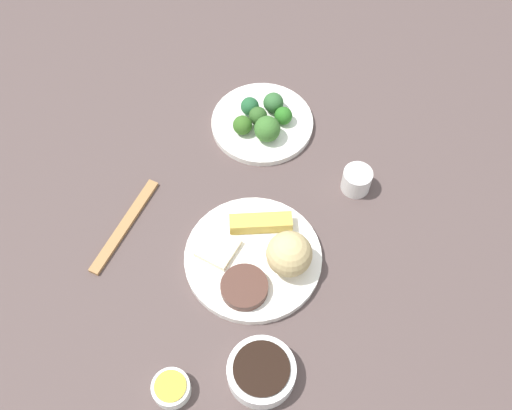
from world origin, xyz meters
TOP-DOWN VIEW (x-y plane):
  - tabletop at (0.00, 0.00)m, footprint 2.20×2.20m
  - main_plate at (0.00, 0.00)m, footprint 0.25×0.25m
  - rice_scoop at (-0.01, 0.06)m, footprint 0.08×0.08m
  - spring_roll at (-0.06, -0.01)m, footprint 0.08×0.12m
  - crab_rangoon_wonton at (0.02, -0.06)m, footprint 0.07×0.07m
  - stir_fry_heap at (0.07, 0.02)m, footprint 0.08×0.08m
  - broccoli_plate at (-0.29, -0.12)m, footprint 0.21×0.21m
  - broccoli_floret_0 at (-0.29, -0.13)m, footprint 0.04×0.04m
  - broccoli_floret_1 at (-0.26, -0.09)m, footprint 0.05×0.05m
  - broccoli_floret_2 at (-0.31, -0.08)m, footprint 0.04×0.04m
  - broccoli_floret_3 at (-0.30, -0.15)m, footprint 0.04×0.04m
  - broccoli_floret_4 at (-0.25, -0.15)m, footprint 0.04×0.04m
  - broccoli_floret_5 at (-0.33, -0.11)m, footprint 0.04×0.04m
  - soy_sauce_bowl at (0.18, 0.10)m, footprint 0.11×0.11m
  - soy_sauce_bowl_liquid at (0.18, 0.10)m, footprint 0.09×0.09m
  - sauce_ramekin_hot_mustard at (0.27, -0.01)m, footprint 0.06×0.06m
  - sauce_ramekin_hot_mustard_liquid at (0.27, -0.01)m, footprint 0.05×0.05m
  - teacup at (-0.23, 0.11)m, footprint 0.06×0.06m
  - chopsticks_pair at (0.04, -0.25)m, footprint 0.22×0.02m

SIDE VIEW (x-z plane):
  - tabletop at x=0.00m, z-range 0.00..0.02m
  - chopsticks_pair at x=0.04m, z-range 0.02..0.03m
  - broccoli_plate at x=-0.29m, z-range 0.02..0.03m
  - main_plate at x=0.00m, z-range 0.02..0.04m
  - sauce_ramekin_hot_mustard at x=0.27m, z-range 0.02..0.05m
  - soy_sauce_bowl at x=0.18m, z-range 0.02..0.06m
  - crab_rangoon_wonton at x=0.02m, z-range 0.04..0.05m
  - teacup at x=-0.23m, z-range 0.02..0.07m
  - stir_fry_heap at x=0.07m, z-range 0.04..0.05m
  - sauce_ramekin_hot_mustard_liquid at x=0.27m, z-range 0.05..0.05m
  - spring_roll at x=-0.06m, z-range 0.04..0.06m
  - broccoli_floret_2 at x=-0.31m, z-range 0.03..0.07m
  - broccoli_floret_0 at x=-0.29m, z-range 0.03..0.07m
  - broccoli_floret_3 at x=-0.30m, z-range 0.03..0.07m
  - broccoli_floret_4 at x=-0.25m, z-range 0.03..0.07m
  - broccoli_floret_5 at x=-0.33m, z-range 0.03..0.08m
  - soy_sauce_bowl_liquid at x=0.18m, z-range 0.06..0.06m
  - broccoli_floret_1 at x=-0.26m, z-range 0.03..0.09m
  - rice_scoop at x=-0.01m, z-range 0.04..0.12m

